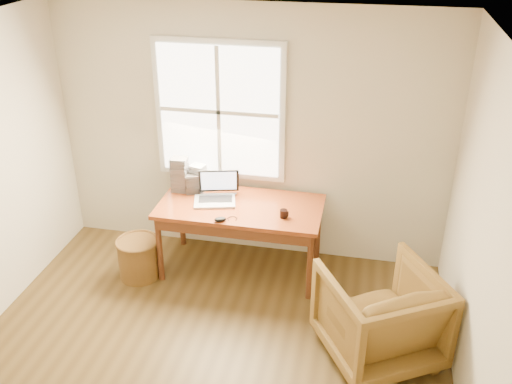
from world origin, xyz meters
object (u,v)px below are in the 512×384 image
at_px(laptop, 214,188).
at_px(coffee_mug, 284,214).
at_px(cd_stack_a, 198,178).
at_px(desk, 240,207).
at_px(wicker_stool, 139,259).
at_px(armchair, 380,315).

xyz_separation_m(laptop, coffee_mug, (0.71, -0.16, -0.12)).
bearing_deg(cd_stack_a, desk, -24.88).
bearing_deg(coffee_mug, wicker_stool, 163.44).
bearing_deg(armchair, cd_stack_a, -62.78).
xyz_separation_m(desk, armchair, (1.39, -0.97, -0.33)).
distance_m(desk, laptop, 0.32).
relative_size(desk, cd_stack_a, 5.79).
bearing_deg(wicker_stool, cd_stack_a, 48.67).
xyz_separation_m(wicker_stool, cd_stack_a, (0.49, 0.55, 0.69)).
distance_m(wicker_stool, cd_stack_a, 1.01).
bearing_deg(armchair, wicker_stool, -45.50).
bearing_deg(wicker_stool, laptop, 24.44).
bearing_deg(cd_stack_a, armchair, -32.59).
bearing_deg(coffee_mug, cd_stack_a, 134.54).
bearing_deg(armchair, coffee_mug, -71.31).
xyz_separation_m(armchair, wicker_stool, (-2.36, 0.65, -0.20)).
xyz_separation_m(coffee_mug, cd_stack_a, (-0.94, 0.38, 0.10)).
distance_m(coffee_mug, cd_stack_a, 1.02).
bearing_deg(desk, armchair, -35.04).
distance_m(desk, armchair, 1.73).
xyz_separation_m(armchair, laptop, (-1.65, 0.97, 0.51)).
relative_size(desk, laptop, 3.61).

